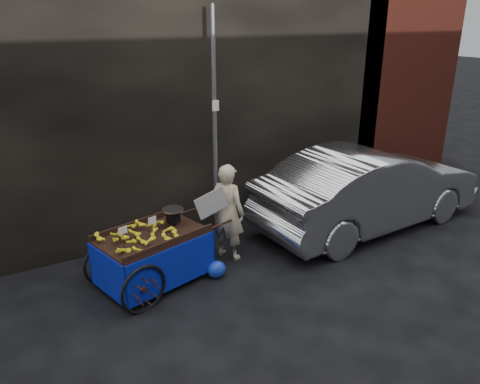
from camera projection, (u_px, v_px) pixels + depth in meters
ground at (237, 267)px, 7.57m from camera, size 80.00×80.00×0.00m
building_wall at (187, 89)px, 8.97m from camera, size 13.50×2.00×5.00m
street_pole at (215, 128)px, 8.05m from camera, size 0.12×0.10×4.00m
banana_cart at (150, 241)px, 6.88m from camera, size 2.30×1.44×1.16m
vendor at (228, 212)px, 7.63m from camera, size 0.98×0.71×1.64m
plastic_bag at (217, 269)px, 7.25m from camera, size 0.30×0.24×0.27m
parked_car at (369, 188)px, 8.84m from camera, size 4.73×1.84×1.53m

